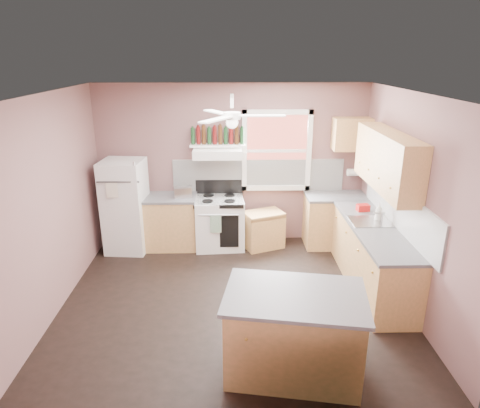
{
  "coord_description": "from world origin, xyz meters",
  "views": [
    {
      "loc": [
        -0.02,
        -5.04,
        3.14
      ],
      "look_at": [
        0.1,
        0.3,
        1.25
      ],
      "focal_mm": 32.0,
      "sensor_mm": 36.0,
      "label": 1
    }
  ],
  "objects_px": {
    "refrigerator": "(126,206)",
    "stove": "(219,223)",
    "island": "(293,335)",
    "cart": "(263,230)",
    "toaster": "(183,192)"
  },
  "relations": [
    {
      "from": "refrigerator",
      "to": "stove",
      "type": "height_order",
      "value": "refrigerator"
    },
    {
      "from": "refrigerator",
      "to": "stove",
      "type": "relative_size",
      "value": 1.79
    },
    {
      "from": "refrigerator",
      "to": "island",
      "type": "distance_m",
      "value": 3.82
    },
    {
      "from": "cart",
      "to": "island",
      "type": "bearing_deg",
      "value": -110.16
    },
    {
      "from": "refrigerator",
      "to": "stove",
      "type": "bearing_deg",
      "value": 8.28
    },
    {
      "from": "stove",
      "to": "cart",
      "type": "bearing_deg",
      "value": -7.35
    },
    {
      "from": "toaster",
      "to": "cart",
      "type": "bearing_deg",
      "value": -9.65
    },
    {
      "from": "stove",
      "to": "island",
      "type": "distance_m",
      "value": 3.18
    },
    {
      "from": "cart",
      "to": "refrigerator",
      "type": "bearing_deg",
      "value": 159.25
    },
    {
      "from": "stove",
      "to": "island",
      "type": "bearing_deg",
      "value": -78.94
    },
    {
      "from": "refrigerator",
      "to": "cart",
      "type": "height_order",
      "value": "refrigerator"
    },
    {
      "from": "stove",
      "to": "cart",
      "type": "xyz_separation_m",
      "value": [
        0.75,
        -0.04,
        -0.12
      ]
    },
    {
      "from": "toaster",
      "to": "cart",
      "type": "distance_m",
      "value": 1.49
    },
    {
      "from": "refrigerator",
      "to": "cart",
      "type": "distance_m",
      "value": 2.32
    },
    {
      "from": "stove",
      "to": "cart",
      "type": "distance_m",
      "value": 0.76
    }
  ]
}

